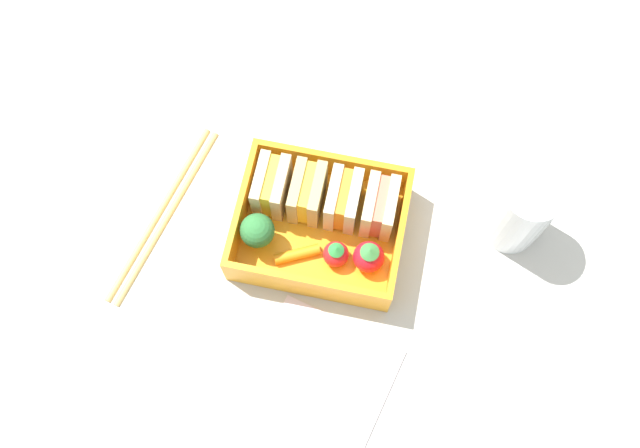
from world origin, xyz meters
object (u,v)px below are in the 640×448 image
object	(u,v)px
strawberry_far_left	(369,257)
chopstick_pair	(163,213)
sandwich_center_right	(380,207)
folded_napkin	(321,376)
sandwich_center	(343,200)
broccoli_floret	(257,231)
drinking_glass	(521,211)
strawberry_left	(336,254)
sandwich_center_left	(307,193)
sandwich_left	(272,186)
carrot_stick_far_left	(297,254)

from	to	relation	value
strawberry_far_left	chopstick_pair	xyz separation A→B (cm)	(-21.05, 1.07, -2.48)
sandwich_center_right	folded_napkin	distance (cm)	16.96
sandwich_center_right	chopstick_pair	xyz separation A→B (cm)	(-21.17, -3.81, -3.28)
sandwich_center	broccoli_floret	bearing A→B (deg)	-146.39
broccoli_floret	drinking_glass	bearing A→B (deg)	15.61
sandwich_center_right	strawberry_left	xyz separation A→B (cm)	(-3.23, -5.16, -1.05)
sandwich_center	folded_napkin	xyz separation A→B (cm)	(1.19, -16.44, -3.43)
sandwich_center_left	drinking_glass	size ratio (longest dim) A/B	0.54
strawberry_left	folded_napkin	xyz separation A→B (cm)	(0.88, -11.27, -2.38)
broccoli_floret	strawberry_far_left	distance (cm)	10.82
sandwich_left	broccoli_floret	distance (cm)	4.89
broccoli_floret	sandwich_left	bearing A→B (deg)	87.13
chopstick_pair	folded_napkin	bearing A→B (deg)	-33.87
carrot_stick_far_left	drinking_glass	size ratio (longest dim) A/B	0.47
sandwich_left	sandwich_center	size ratio (longest dim) A/B	1.00
sandwich_center_left	folded_napkin	xyz separation A→B (cm)	(4.73, -16.44, -3.43)
sandwich_center_right	strawberry_far_left	world-z (taller)	sandwich_center_right
sandwich_left	carrot_stick_far_left	distance (cm)	7.05
sandwich_center_left	broccoli_floret	size ratio (longest dim) A/B	1.14
sandwich_left	sandwich_center_right	size ratio (longest dim) A/B	1.00
drinking_glass	folded_napkin	xyz separation A→B (cm)	(-15.42, -18.25, -4.53)
carrot_stick_far_left	folded_napkin	distance (cm)	11.78
strawberry_left	folded_napkin	size ratio (longest dim) A/B	0.25
sandwich_center_left	drinking_glass	bearing A→B (deg)	5.15
chopstick_pair	drinking_glass	size ratio (longest dim) A/B	2.14
carrot_stick_far_left	strawberry_left	distance (cm)	3.83
folded_napkin	strawberry_far_left	bearing A→B (deg)	79.05
sandwich_left	strawberry_far_left	xyz separation A→B (cm)	(10.51, -4.87, -0.80)
sandwich_center	chopstick_pair	distance (cm)	18.33
sandwich_left	chopstick_pair	distance (cm)	11.68
sandwich_center	carrot_stick_far_left	distance (cm)	6.89
sandwich_center_right	strawberry_left	world-z (taller)	sandwich_center_right
carrot_stick_far_left	sandwich_center_right	bearing A→B (deg)	39.42
sandwich_center_left	sandwich_center	world-z (taller)	same
broccoli_floret	chopstick_pair	size ratio (longest dim) A/B	0.22
broccoli_floret	folded_napkin	xyz separation A→B (cm)	(8.52, -11.56, -3.74)
strawberry_far_left	folded_napkin	bearing A→B (deg)	-100.95
sandwich_center	drinking_glass	xyz separation A→B (cm)	(16.61, 1.82, 1.10)
strawberry_left	drinking_glass	world-z (taller)	drinking_glass
sandwich_center	folded_napkin	world-z (taller)	sandwich_center
sandwich_left	chopstick_pair	size ratio (longest dim) A/B	0.25
sandwich_center_left	strawberry_far_left	size ratio (longest dim) A/B	1.41
folded_napkin	sandwich_center_right	bearing A→B (deg)	81.85
sandwich_left	sandwich_center_right	bearing A→B (deg)	0.00
carrot_stick_far_left	strawberry_left	size ratio (longest dim) A/B	1.43
sandwich_center_right	folded_napkin	bearing A→B (deg)	-98.15
drinking_glass	folded_napkin	distance (cm)	24.32
sandwich_center_right	drinking_glass	xyz separation A→B (cm)	(13.07, 1.82, 1.10)
strawberry_far_left	folded_napkin	distance (cm)	12.07
sandwich_center	sandwich_left	bearing A→B (deg)	180.00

